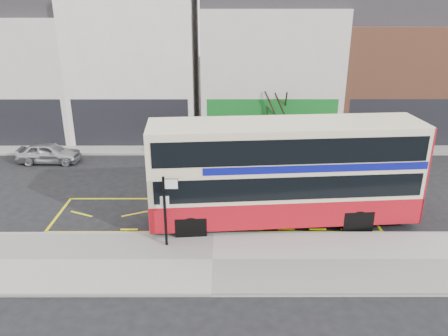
{
  "coord_description": "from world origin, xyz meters",
  "views": [
    {
      "loc": [
        0.39,
        -15.98,
        9.01
      ],
      "look_at": [
        0.43,
        2.0,
        2.06
      ],
      "focal_mm": 35.0,
      "sensor_mm": 36.0,
      "label": 1
    }
  ],
  "objects_px": {
    "car_grey": "(193,146)",
    "car_white": "(333,148)",
    "double_decker_bus": "(285,171)",
    "bus_stop_post": "(166,205)",
    "car_silver": "(49,153)",
    "street_tree_right": "(276,98)"
  },
  "relations": [
    {
      "from": "double_decker_bus",
      "to": "bus_stop_post",
      "type": "relative_size",
      "value": 3.99
    },
    {
      "from": "street_tree_right",
      "to": "car_silver",
      "type": "bearing_deg",
      "value": -168.38
    },
    {
      "from": "double_decker_bus",
      "to": "street_tree_right",
      "type": "height_order",
      "value": "street_tree_right"
    },
    {
      "from": "double_decker_bus",
      "to": "car_grey",
      "type": "relative_size",
      "value": 2.73
    },
    {
      "from": "car_silver",
      "to": "car_grey",
      "type": "distance_m",
      "value": 8.48
    },
    {
      "from": "car_grey",
      "to": "street_tree_right",
      "type": "bearing_deg",
      "value": -55.5
    },
    {
      "from": "car_grey",
      "to": "street_tree_right",
      "type": "xyz_separation_m",
      "value": [
        5.17,
        1.85,
        2.57
      ]
    },
    {
      "from": "car_grey",
      "to": "car_white",
      "type": "height_order",
      "value": "car_grey"
    },
    {
      "from": "car_white",
      "to": "bus_stop_post",
      "type": "bearing_deg",
      "value": 131.12
    },
    {
      "from": "car_silver",
      "to": "street_tree_right",
      "type": "relative_size",
      "value": 0.76
    },
    {
      "from": "car_white",
      "to": "street_tree_right",
      "type": "distance_m",
      "value": 4.67
    },
    {
      "from": "car_white",
      "to": "double_decker_bus",
      "type": "bearing_deg",
      "value": 144.86
    },
    {
      "from": "bus_stop_post",
      "to": "street_tree_right",
      "type": "xyz_separation_m",
      "value": [
        5.47,
        12.33,
        1.39
      ]
    },
    {
      "from": "street_tree_right",
      "to": "double_decker_bus",
      "type": "bearing_deg",
      "value": -94.33
    },
    {
      "from": "double_decker_bus",
      "to": "car_silver",
      "type": "relative_size",
      "value": 3.12
    },
    {
      "from": "car_grey",
      "to": "car_silver",
      "type": "bearing_deg",
      "value": 111.18
    },
    {
      "from": "car_silver",
      "to": "street_tree_right",
      "type": "xyz_separation_m",
      "value": [
        13.6,
        2.8,
        2.64
      ]
    },
    {
      "from": "double_decker_bus",
      "to": "bus_stop_post",
      "type": "distance_m",
      "value": 5.19
    },
    {
      "from": "car_silver",
      "to": "street_tree_right",
      "type": "bearing_deg",
      "value": -77.17
    },
    {
      "from": "car_silver",
      "to": "street_tree_right",
      "type": "distance_m",
      "value": 14.13
    },
    {
      "from": "bus_stop_post",
      "to": "car_silver",
      "type": "height_order",
      "value": "bus_stop_post"
    },
    {
      "from": "car_silver",
      "to": "car_white",
      "type": "bearing_deg",
      "value": -85.9
    }
  ]
}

